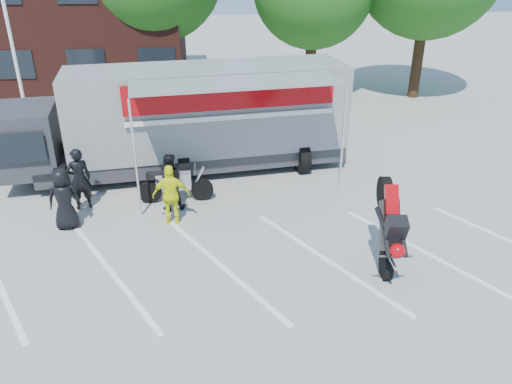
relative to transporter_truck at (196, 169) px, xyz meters
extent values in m
plane|color=#979792|center=(0.39, -6.55, 0.00)|extent=(100.00, 100.00, 0.00)
cube|color=white|center=(0.39, -5.55, 0.01)|extent=(18.09, 13.33, 0.01)
cylinder|color=white|center=(-6.11, 3.45, 4.00)|extent=(0.12, 0.12, 8.00)
cylinder|color=#382314|center=(-1.61, 9.45, 1.62)|extent=(0.50, 0.50, 3.24)
cylinder|color=#382314|center=(5.39, 8.45, 1.44)|extent=(0.50, 0.50, 2.88)
cylinder|color=#382314|center=(10.39, 7.95, 1.71)|extent=(0.50, 0.50, 3.42)
imported|color=black|center=(-3.19, -3.43, 0.80)|extent=(0.83, 0.59, 1.60)
imported|color=black|center=(-3.03, -2.37, 0.86)|extent=(0.74, 0.63, 1.73)
imported|color=black|center=(-0.65, -2.66, 0.80)|extent=(0.83, 0.67, 1.59)
imported|color=#F4FF0D|center=(-0.55, -3.47, 0.80)|extent=(0.94, 0.39, 1.60)
camera|label=1|loc=(0.43, -14.91, 6.33)|focal=35.00mm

